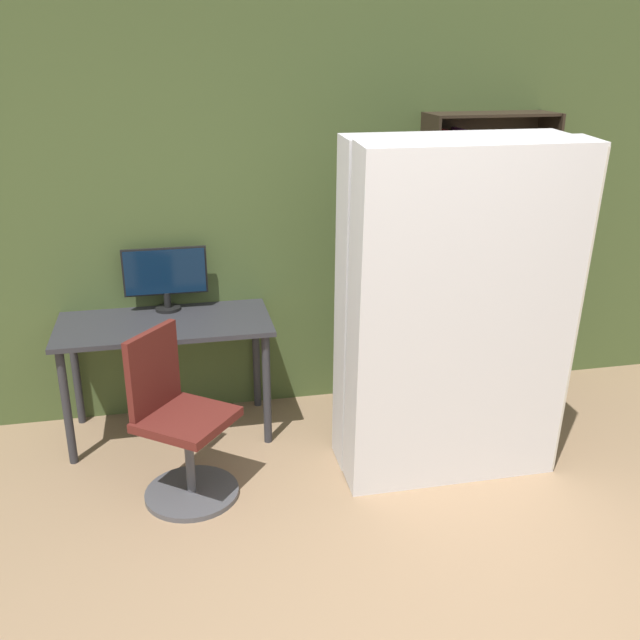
% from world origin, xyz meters
% --- Properties ---
extents(wall_back, '(8.00, 0.06, 2.70)m').
position_xyz_m(wall_back, '(0.00, 2.76, 1.35)').
color(wall_back, '#47592D').
rests_on(wall_back, ground).
extents(desk, '(1.30, 0.63, 0.76)m').
position_xyz_m(desk, '(-1.01, 2.42, 0.66)').
color(desk, '#2D2D33').
rests_on(desk, ground).
extents(monitor, '(0.53, 0.16, 0.41)m').
position_xyz_m(monitor, '(-0.98, 2.63, 1.00)').
color(monitor, black).
rests_on(monitor, desk).
extents(office_chair, '(0.62, 0.62, 0.95)m').
position_xyz_m(office_chair, '(-0.96, 1.70, 0.39)').
color(office_chair, '#4C4C51').
rests_on(office_chair, ground).
extents(bookshelf, '(0.84, 0.32, 1.96)m').
position_xyz_m(bookshelf, '(1.02, 2.61, 0.96)').
color(bookshelf, '#2D2319').
rests_on(bookshelf, ground).
extents(mattress_near, '(1.22, 0.37, 1.93)m').
position_xyz_m(mattress_near, '(0.57, 1.53, 0.96)').
color(mattress_near, silver).
rests_on(mattress_near, ground).
extents(mattress_far, '(1.22, 0.33, 1.92)m').
position_xyz_m(mattress_far, '(0.57, 1.82, 0.96)').
color(mattress_far, silver).
rests_on(mattress_far, ground).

